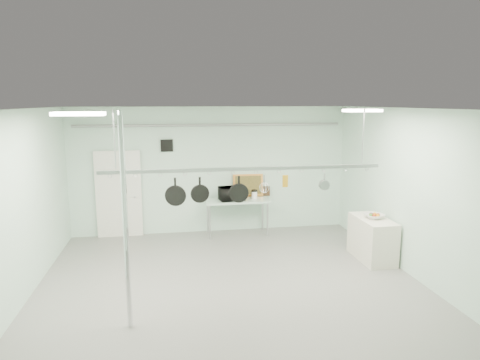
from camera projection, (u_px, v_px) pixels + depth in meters
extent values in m
plane|color=gray|center=(236.00, 299.00, 7.27)|extent=(8.00, 8.00, 0.00)
cube|color=silver|center=(236.00, 110.00, 6.70)|extent=(7.00, 8.00, 0.02)
cube|color=silver|center=(211.00, 170.00, 10.86)|extent=(7.00, 0.02, 3.20)
cube|color=silver|center=(431.00, 200.00, 7.55)|extent=(0.02, 8.00, 3.20)
cube|color=silver|center=(119.00, 195.00, 10.53)|extent=(1.10, 0.10, 2.20)
cube|color=black|center=(167.00, 146.00, 10.54)|extent=(0.30, 0.04, 0.30)
cylinder|color=gray|center=(211.00, 125.00, 10.56)|extent=(6.60, 0.07, 0.07)
cylinder|color=silver|center=(125.00, 223.00, 6.13)|extent=(0.08, 0.08, 3.20)
cube|color=silver|center=(237.00, 200.00, 10.71)|extent=(1.60, 0.70, 0.05)
cylinder|color=#B7B7BC|center=(210.00, 222.00, 10.40)|extent=(0.04, 0.04, 0.86)
cylinder|color=#B7B7BC|center=(208.00, 216.00, 10.94)|extent=(0.04, 0.04, 0.86)
cylinder|color=#B7B7BC|center=(267.00, 219.00, 10.63)|extent=(0.04, 0.04, 0.86)
cylinder|color=#B7B7BC|center=(263.00, 214.00, 11.17)|extent=(0.04, 0.04, 0.86)
cube|color=beige|center=(372.00, 239.00, 9.06)|extent=(0.60, 1.20, 0.90)
cube|color=#B7B7BC|center=(245.00, 169.00, 7.20)|extent=(4.80, 0.06, 0.06)
cylinder|color=#B7B7BC|center=(114.00, 141.00, 6.77)|extent=(0.02, 0.02, 0.94)
cylinder|color=#B7B7BC|center=(363.00, 138.00, 7.45)|extent=(0.02, 0.02, 0.94)
cube|color=white|center=(79.00, 114.00, 5.57)|extent=(0.65, 0.30, 0.05)
cube|color=white|center=(362.00, 111.00, 7.68)|extent=(0.65, 0.30, 0.05)
imported|color=black|center=(232.00, 194.00, 10.59)|extent=(0.66, 0.49, 0.34)
cylinder|color=white|center=(254.00, 195.00, 10.75)|extent=(0.16, 0.16, 0.19)
cube|color=orange|center=(248.00, 185.00, 10.99)|extent=(0.78, 0.15, 0.58)
cube|color=#352312|center=(264.00, 191.00, 11.09)|extent=(0.30, 0.10, 0.25)
imported|color=silver|center=(374.00, 216.00, 8.97)|extent=(0.47, 0.47, 0.09)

